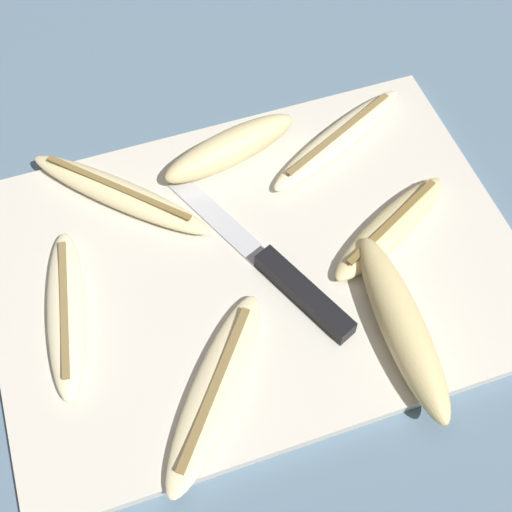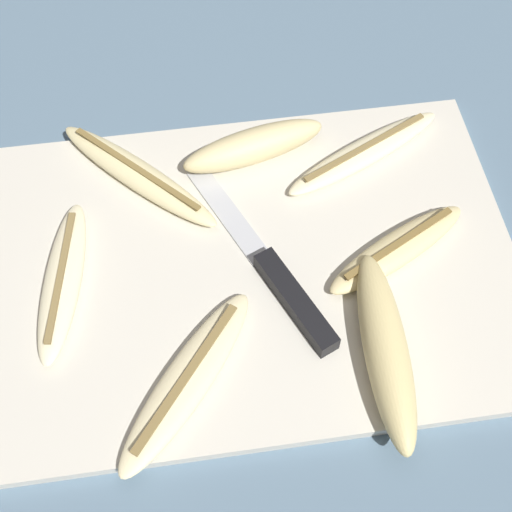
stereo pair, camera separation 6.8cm
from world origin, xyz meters
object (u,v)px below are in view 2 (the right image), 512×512
banana_spotted_left (385,348)px  banana_bright_far (63,279)px  banana_mellow_near (397,249)px  banana_soft_right (138,175)px  banana_ripe_center (254,146)px  banana_cream_curved (187,380)px  knife (282,284)px  banana_pale_long (364,152)px

banana_spotted_left → banana_bright_far: bearing=157.4°
banana_mellow_near → banana_soft_right: same height
banana_bright_far → banana_ripe_center: size_ratio=1.12×
banana_cream_curved → banana_mellow_near: size_ratio=1.09×
banana_spotted_left → knife: bearing=133.1°
banana_cream_curved → banana_soft_right: banana_soft_right is taller
banana_pale_long → banana_bright_far: bearing=-160.5°
banana_soft_right → banana_ripe_center: size_ratio=1.08×
banana_bright_far → banana_cream_curved: size_ratio=1.00×
banana_mellow_near → banana_soft_right: (-0.24, 0.13, 0.00)m
banana_bright_far → banana_spotted_left: bearing=-22.6°
knife → banana_ripe_center: size_ratio=1.47×
banana_spotted_left → banana_mellow_near: size_ratio=1.18×
banana_pale_long → banana_spotted_left: 0.23m
knife → banana_pale_long: (0.11, 0.15, 0.00)m
banana_spotted_left → banana_soft_right: bearing=131.5°
banana_pale_long → banana_spotted_left: bearing=-98.6°
knife → banana_pale_long: same height
banana_cream_curved → banana_ripe_center: 0.26m
banana_bright_far → banana_spotted_left: size_ratio=0.93×
banana_pale_long → banana_spotted_left: (-0.03, -0.23, 0.01)m
banana_mellow_near → banana_ripe_center: 0.18m
banana_pale_long → banana_mellow_near: banana_mellow_near is taller
banana_cream_curved → banana_mellow_near: bearing=26.2°
knife → banana_spotted_left: bearing=-70.5°
knife → banana_cream_curved: size_ratio=1.32×
knife → banana_cream_curved: same height
banana_bright_far → banana_ripe_center: banana_ripe_center is taller
banana_bright_far → banana_soft_right: size_ratio=1.03×
banana_spotted_left → banana_soft_right: (-0.20, 0.23, -0.01)m
banana_pale_long → banana_spotted_left: banana_spotted_left is taller
knife → banana_cream_curved: bearing=-163.1°
knife → banana_spotted_left: 0.11m
banana_spotted_left → banana_ripe_center: 0.26m
banana_soft_right → banana_cream_curved: bearing=-82.6°
banana_spotted_left → banana_ripe_center: bearing=108.3°
banana_bright_far → banana_spotted_left: 0.30m
banana_ripe_center → banana_soft_right: bearing=-173.0°
banana_spotted_left → banana_mellow_near: bearing=69.7°
knife → banana_bright_far: 0.21m
banana_ripe_center → knife: bearing=-88.6°
banana_spotted_left → banana_cream_curved: banana_spotted_left is taller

